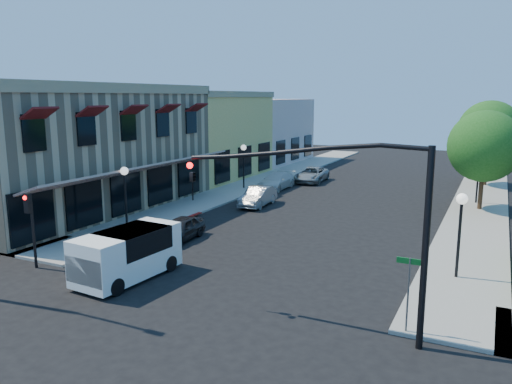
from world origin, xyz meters
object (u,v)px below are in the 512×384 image
at_px(lamppost_left_near, 125,182).
at_px(parked_car_a, 180,229).
at_px(lamppost_left_far, 244,155).
at_px(parked_car_c, 276,181).
at_px(parked_car_b, 258,196).
at_px(lamppost_right_near, 461,214).
at_px(white_van, 127,252).
at_px(street_tree_b, 489,131).
at_px(parked_car_d, 312,175).
at_px(street_name_sign, 409,283).
at_px(signal_mast_arm, 353,206).
at_px(street_tree_a, 485,146).
at_px(secondary_signal, 30,216).
at_px(lamppost_right_far, 479,165).

distance_m(lamppost_left_near, parked_car_a, 4.28).
height_order(lamppost_left_far, parked_car_c, lamppost_left_far).
bearing_deg(parked_car_b, parked_car_a, -92.94).
bearing_deg(lamppost_right_near, white_van, -154.24).
height_order(street_tree_b, white_van, street_tree_b).
distance_m(lamppost_left_near, parked_car_c, 15.54).
bearing_deg(parked_car_c, lamppost_left_near, -98.32).
xyz_separation_m(lamppost_left_far, white_van, (4.97, -19.81, -1.58)).
relative_size(lamppost_left_far, parked_car_a, 1.02).
distance_m(lamppost_left_near, parked_car_d, 20.14).
bearing_deg(street_name_sign, street_tree_b, 87.50).
height_order(lamppost_left_near, white_van, lamppost_left_near).
height_order(street_tree_b, parked_car_d, street_tree_b).
xyz_separation_m(signal_mast_arm, parked_car_b, (-10.66, 15.46, -3.44)).
distance_m(street_tree_a, parked_car_c, 15.46).
relative_size(secondary_signal, parked_car_b, 0.85).
height_order(street_name_sign, parked_car_a, street_name_sign).
height_order(parked_car_a, parked_car_b, parked_car_b).
relative_size(parked_car_a, parked_car_c, 0.79).
bearing_deg(parked_car_b, street_name_sign, -53.12).
bearing_deg(lamppost_left_near, signal_mast_arm, -24.37).
xyz_separation_m(street_tree_b, parked_car_d, (-13.60, -4.31, -3.90)).
bearing_deg(signal_mast_arm, street_tree_a, 81.83).
height_order(secondary_signal, lamppost_right_near, lamppost_right_near).
distance_m(street_tree_b, lamppost_left_far, 20.06).
bearing_deg(parked_car_b, street_tree_a, 17.42).
bearing_deg(street_name_sign, lamppost_right_far, 87.37).
bearing_deg(street_tree_b, parked_car_b, -132.11).
height_order(lamppost_right_near, parked_car_d, lamppost_right_near).
relative_size(street_tree_a, parked_car_d, 1.40).
bearing_deg(lamppost_left_near, parked_car_c, 81.41).
xyz_separation_m(lamppost_right_far, white_van, (-12.03, -21.81, -1.58)).
bearing_deg(street_tree_a, signal_mast_arm, -98.17).
xyz_separation_m(street_tree_a, signal_mast_arm, (-2.94, -20.50, -0.11)).
height_order(lamppost_left_near, parked_car_d, lamppost_left_near).
height_order(signal_mast_arm, lamppost_right_near, signal_mast_arm).
relative_size(secondary_signal, lamppost_right_near, 0.93).
xyz_separation_m(lamppost_left_near, parked_car_b, (3.70, 8.95, -2.09)).
bearing_deg(secondary_signal, parked_car_c, 85.28).
bearing_deg(lamppost_left_far, street_tree_a, 0.00).
bearing_deg(secondary_signal, lamppost_right_far, 53.86).
height_order(lamppost_right_near, parked_car_b, lamppost_right_near).
distance_m(lamppost_right_near, parked_car_a, 13.47).
relative_size(street_tree_a, parked_car_b, 1.66).
height_order(street_tree_b, parked_car_b, street_tree_b).
relative_size(street_tree_b, parked_car_d, 1.52).
distance_m(street_tree_a, lamppost_left_far, 17.36).
distance_m(secondary_signal, lamppost_left_far, 20.60).
height_order(lamppost_right_far, parked_car_c, lamppost_right_far).
xyz_separation_m(street_tree_b, lamppost_right_near, (-0.30, -24.00, -1.81)).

